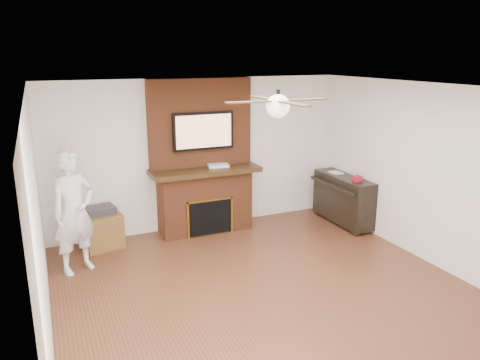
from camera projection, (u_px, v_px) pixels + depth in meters
name	position (u px, v px, depth m)	size (l,w,h in m)	color
room_shell	(276.00, 200.00, 5.34)	(5.36, 5.86, 2.86)	#4E2817
fireplace	(203.00, 172.00, 7.66)	(1.78, 0.64, 2.50)	brown
tv	(203.00, 131.00, 7.44)	(1.00, 0.08, 0.60)	black
ceiling_fan	(278.00, 105.00, 5.06)	(1.21, 1.21, 0.31)	black
person	(74.00, 212.00, 6.20)	(0.62, 0.41, 1.68)	silver
side_table	(101.00, 228.00, 7.14)	(0.64, 0.64, 0.64)	brown
piano	(343.00, 198.00, 8.07)	(0.49, 1.30, 0.94)	black
cable_box	(218.00, 165.00, 7.64)	(0.33, 0.19, 0.05)	silver
candle_orange	(206.00, 231.00, 7.66)	(0.07, 0.07, 0.11)	#BC3D16
candle_green	(213.00, 230.00, 7.72)	(0.06, 0.06, 0.09)	#598B37
candle_cream	(219.00, 229.00, 7.76)	(0.08, 0.08, 0.12)	beige
candle_blue	(225.00, 228.00, 7.83)	(0.05, 0.05, 0.08)	#34649C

